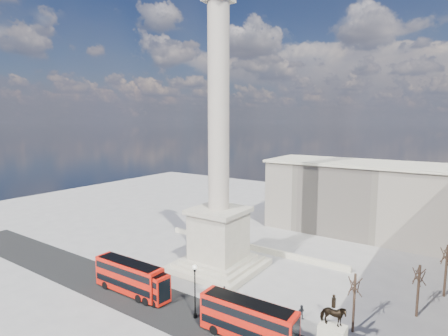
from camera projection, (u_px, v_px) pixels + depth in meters
ground at (202, 278)px, 57.77m from camera, size 180.00×180.00×0.00m
asphalt_road at (185, 315)px, 46.78m from camera, size 120.00×9.00×0.01m
nelsons_column at (219, 196)px, 60.19m from camera, size 14.00×14.00×49.85m
balustrade_wall at (250, 247)px, 70.82m from camera, size 40.00×0.60×1.10m
building_northeast at (381, 200)px, 78.36m from camera, size 51.00×17.00×16.60m
red_bus_a at (129, 277)px, 52.46m from camera, size 12.13×2.95×4.91m
red_bus_b at (142, 280)px, 51.91m from camera, size 10.87×3.64×4.32m
red_bus_c at (248, 320)px, 40.97m from camera, size 11.99×3.01×4.84m
victorian_lamp at (195, 287)px, 45.51m from camera, size 0.63×0.63×7.31m
bare_tree_near at (355, 284)px, 42.17m from camera, size 1.80×1.80×7.88m
bare_tree_mid at (419, 274)px, 45.65m from camera, size 1.97×1.97×7.48m
bare_tree_far at (447, 254)px, 50.90m from camera, size 2.03×2.03×8.29m
pedestrian_standing at (301, 312)px, 45.86m from camera, size 0.91×0.73×1.83m
pedestrian_crossing at (224, 292)px, 50.88m from camera, size 0.61×1.19×1.94m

